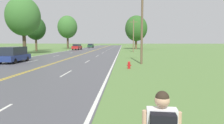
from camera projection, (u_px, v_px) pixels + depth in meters
The scene contains 10 objects.
fire_hydrant at pixel (129, 65), 17.97m from camera, with size 0.41×0.25×0.67m.
utility_pole_midground at pixel (142, 22), 21.24m from camera, with size 1.80×0.24×8.70m.
utility_pole_far at pixel (133, 35), 44.83m from camera, with size 1.80×0.24×7.33m.
tree_left_verge at pixel (23, 17), 37.46m from camera, with size 6.32×6.32×10.74m.
tree_behind_sign at pixel (67, 27), 64.57m from camera, with size 6.30×6.30×10.67m.
tree_mid_treeline at pixel (36, 29), 49.33m from camera, with size 4.91×4.91×8.42m.
tree_far_back at pixel (136, 28), 62.07m from camera, with size 6.88×6.88×10.38m.
car_dark_blue_van_mid_near at pixel (14, 54), 23.14m from camera, with size 1.93×4.73×1.83m.
car_red_suv_mid_far at pixel (77, 47), 56.65m from camera, with size 1.95×4.90×1.62m.
car_dark_green_hatchback_receding at pixel (91, 46), 75.49m from camera, with size 2.02×3.87×1.49m.
Camera 1 is at (7.82, 1.62, 2.48)m, focal length 32.00 mm.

